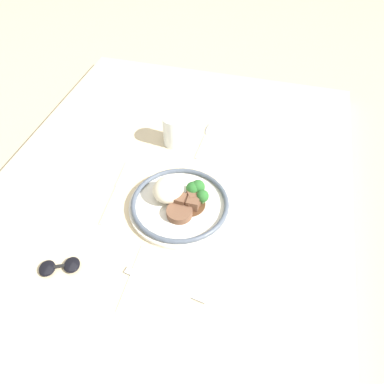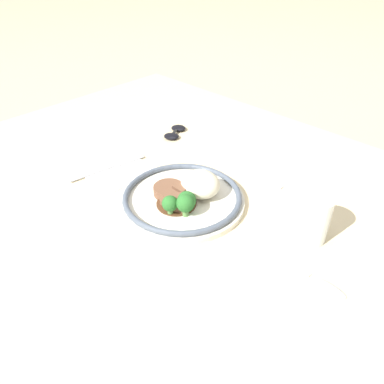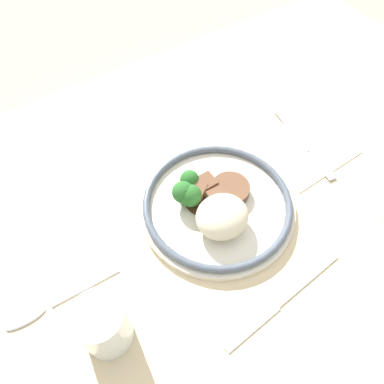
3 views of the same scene
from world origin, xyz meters
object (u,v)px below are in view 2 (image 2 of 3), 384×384
(fork, at_px, (116,165))
(knife, at_px, (243,172))
(juice_glass, at_px, (311,220))
(sunglasses, at_px, (175,132))
(plate, at_px, (185,196))
(spoon, at_px, (317,280))

(fork, relative_size, knife, 0.84)
(juice_glass, bearing_deg, sunglasses, 165.87)
(juice_glass, bearing_deg, fork, -168.01)
(fork, xyz_separation_m, knife, (0.23, 0.19, -0.00))
(fork, distance_m, sunglasses, 0.22)
(plate, height_order, fork, plate)
(fork, xyz_separation_m, sunglasses, (-0.02, 0.22, 0.00))
(sunglasses, bearing_deg, plate, -64.58)
(spoon, xyz_separation_m, sunglasses, (-0.55, 0.20, 0.00))
(plate, distance_m, sunglasses, 0.32)
(fork, relative_size, sunglasses, 1.92)
(spoon, bearing_deg, sunglasses, 161.48)
(sunglasses, bearing_deg, knife, -30.18)
(fork, distance_m, knife, 0.30)
(spoon, relative_size, sunglasses, 1.74)
(plate, relative_size, sunglasses, 2.62)
(juice_glass, bearing_deg, plate, -160.11)
(fork, bearing_deg, knife, -41.98)
(plate, height_order, juice_glass, juice_glass)
(fork, xyz_separation_m, spoon, (0.53, 0.01, -0.00))
(juice_glass, height_order, spoon, juice_glass)
(knife, distance_m, spoon, 0.34)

